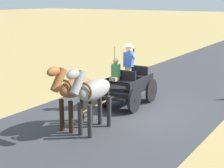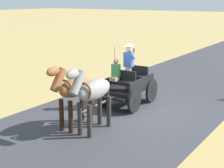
% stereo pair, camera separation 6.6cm
% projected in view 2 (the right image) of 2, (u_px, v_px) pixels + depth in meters
% --- Properties ---
extents(ground_plane, '(200.00, 200.00, 0.00)m').
position_uv_depth(ground_plane, '(133.00, 108.00, 13.00)').
color(ground_plane, tan).
extents(road_surface, '(6.61, 160.00, 0.01)m').
position_uv_depth(road_surface, '(133.00, 108.00, 13.00)').
color(road_surface, '#38383D').
rests_on(road_surface, ground).
extents(horse_drawn_carriage, '(1.54, 4.52, 2.50)m').
position_uv_depth(horse_drawn_carriage, '(128.00, 85.00, 13.23)').
color(horse_drawn_carriage, black).
rests_on(horse_drawn_carriage, ground).
extents(horse_near_side, '(0.61, 2.13, 2.21)m').
position_uv_depth(horse_near_side, '(92.00, 92.00, 10.41)').
color(horse_near_side, gray).
rests_on(horse_near_side, ground).
extents(horse_off_side, '(0.64, 2.13, 2.21)m').
position_uv_depth(horse_off_side, '(74.00, 89.00, 10.76)').
color(horse_off_side, brown).
rests_on(horse_off_side, ground).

